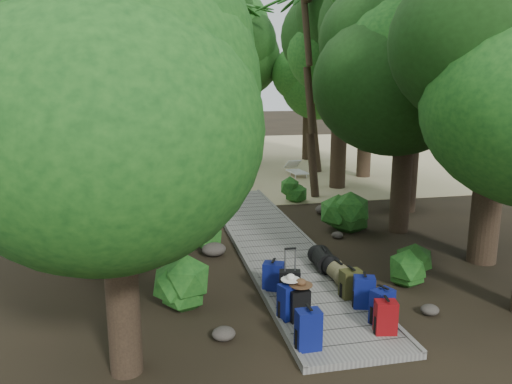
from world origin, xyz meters
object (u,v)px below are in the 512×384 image
object	(u,v)px
backpack_right_b	(382,305)
sun_lounger	(298,169)
suitcase_on_boardwalk	(290,286)
backpack_left_a	(308,328)
backpack_right_c	(364,290)
backpack_right_a	(386,315)
duffel_right_khaki	(338,272)
duffel_right_black	(324,260)
backpack_left_c	(290,299)
kayak	(157,175)
backpack_right_d	(351,282)
backpack_left_b	(299,303)
backpack_left_d	(273,275)
lone_suitcase_on_sand	(240,179)

from	to	relation	value
backpack_right_b	sun_lounger	distance (m)	14.28
suitcase_on_boardwalk	sun_lounger	world-z (taller)	suitcase_on_boardwalk
backpack_right_b	sun_lounger	size ratio (longest dim) A/B	0.34
backpack_right_b	sun_lounger	world-z (taller)	backpack_right_b
backpack_left_a	backpack_right_b	distance (m)	1.60
backpack_right_b	backpack_right_c	xyz separation A→B (m)	(-0.04, 0.65, -0.01)
backpack_right_a	sun_lounger	size ratio (longest dim) A/B	0.32
duffel_right_khaki	duffel_right_black	world-z (taller)	duffel_right_black
backpack_left_c	kayak	bearing A→B (deg)	77.42
backpack_right_d	duffel_right_khaki	bearing A→B (deg)	79.60
backpack_left_b	duffel_right_black	distance (m)	2.54
backpack_right_b	suitcase_on_boardwalk	distance (m)	1.77
backpack_left_b	suitcase_on_boardwalk	size ratio (longest dim) A/B	1.03
kayak	duffel_right_khaki	bearing A→B (deg)	-92.47
backpack_left_d	lone_suitcase_on_sand	bearing A→B (deg)	108.10
backpack_left_b	backpack_left_d	bearing A→B (deg)	87.51
backpack_left_d	kayak	size ratio (longest dim) A/B	0.22
duffel_right_black	backpack_right_b	bearing A→B (deg)	-81.54
kayak	sun_lounger	bearing A→B (deg)	-25.66
kayak	backpack_left_c	bearing A→B (deg)	-99.55
duffel_right_khaki	kayak	distance (m)	13.42
kayak	lone_suitcase_on_sand	bearing A→B (deg)	-59.49
backpack_left_c	lone_suitcase_on_sand	size ratio (longest dim) A/B	1.00
backpack_left_b	kayak	bearing A→B (deg)	91.64
duffel_right_black	duffel_right_khaki	bearing A→B (deg)	-76.35
backpack_left_d	sun_lounger	size ratio (longest dim) A/B	0.31
backpack_left_a	kayak	bearing A→B (deg)	95.68
duffel_right_khaki	sun_lounger	size ratio (longest dim) A/B	0.29
backpack_left_b	duffel_right_khaki	size ratio (longest dim) A/B	1.10
backpack_right_a	backpack_right_b	distance (m)	0.35
sun_lounger	backpack_left_b	bearing A→B (deg)	-113.48
backpack_left_c	suitcase_on_boardwalk	size ratio (longest dim) A/B	1.15
backpack_left_b	duffel_right_khaki	world-z (taller)	backpack_left_b
duffel_right_black	lone_suitcase_on_sand	size ratio (longest dim) A/B	1.03
backpack_left_d	backpack_left_a	bearing A→B (deg)	-66.13
lone_suitcase_on_sand	backpack_left_a	bearing A→B (deg)	-90.02
backpack_right_c	kayak	bearing A→B (deg)	122.02
backpack_right_b	backpack_right_c	size ratio (longest dim) A/B	1.03
backpack_left_d	backpack_right_a	xyz separation A→B (m)	(1.38, -2.13, 0.00)
backpack_left_d	backpack_right_a	size ratio (longest dim) A/B	0.99
backpack_left_c	duffel_right_black	size ratio (longest dim) A/B	0.97
backpack_left_c	suitcase_on_boardwalk	world-z (taller)	backpack_left_c
backpack_left_a	backpack_right_a	world-z (taller)	backpack_left_a
backpack_left_c	backpack_right_b	bearing A→B (deg)	-40.04
backpack_right_b	kayak	distance (m)	15.32
backpack_right_a	backpack_right_b	bearing A→B (deg)	84.06
duffel_right_black	sun_lounger	distance (m)	11.76
backpack_left_a	backpack_right_b	xyz separation A→B (m)	(1.50, 0.54, -0.02)
backpack_right_a	lone_suitcase_on_sand	bearing A→B (deg)	101.40
backpack_right_b	lone_suitcase_on_sand	distance (m)	12.02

